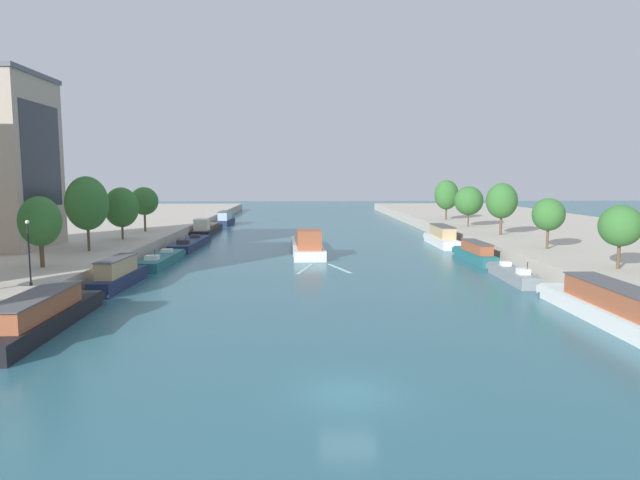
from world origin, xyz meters
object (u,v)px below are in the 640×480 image
(moored_boat_left_near, at_px, (191,243))
(moored_boat_right_far, at_px, (512,274))
(tree_left_third, at_px, (87,203))
(tree_right_end_of_row, at_px, (469,201))
(tree_right_second, at_px, (447,195))
(tree_left_midway, at_px, (40,221))
(moored_boat_right_upstream, at_px, (610,306))
(tree_right_far, at_px, (502,201))
(tree_left_second, at_px, (121,207))
(moored_boat_left_downstream, at_px, (119,275))
(tree_right_third, at_px, (620,226))
(lamppost_left_bank, at_px, (29,250))
(moored_boat_left_far, at_px, (225,219))
(moored_boat_right_second, at_px, (441,237))
(tree_left_nearest, at_px, (144,201))
(moored_boat_left_lone, at_px, (41,315))
(moored_boat_right_downstream, at_px, (475,253))
(tree_right_midway, at_px, (548,215))
(moored_boat_left_midway, at_px, (162,260))
(moored_boat_left_upstream, at_px, (207,229))
(barge_midriver, at_px, (307,245))

(moored_boat_left_near, relative_size, moored_boat_right_far, 1.46)
(moored_boat_left_near, xyz_separation_m, tree_left_third, (-7.10, -17.11, 6.29))
(tree_left_third, xyz_separation_m, tree_right_end_of_row, (48.53, 27.03, -0.94))
(tree_right_second, bearing_deg, tree_left_midway, -133.15)
(moored_boat_right_upstream, bearing_deg, tree_left_midway, 163.34)
(tree_right_far, bearing_deg, moored_boat_right_upstream, -99.92)
(moored_boat_left_near, xyz_separation_m, tree_left_second, (-7.14, -6.19, 5.28))
(moored_boat_left_downstream, height_order, tree_left_midway, tree_left_midway)
(tree_right_third, bearing_deg, lamppost_left_bank, -173.16)
(moored_boat_right_far, relative_size, tree_right_end_of_row, 1.62)
(moored_boat_left_far, xyz_separation_m, tree_right_end_of_row, (41.65, -25.87, 4.73))
(moored_boat_right_second, xyz_separation_m, lamppost_left_bank, (-38.97, -36.53, 3.20))
(tree_right_third, bearing_deg, tree_left_third, 165.12)
(moored_boat_right_far, bearing_deg, tree_right_far, 72.32)
(tree_left_nearest, bearing_deg, moored_boat_left_lone, -82.00)
(tree_left_midway, distance_m, tree_right_far, 54.98)
(moored_boat_left_lone, height_order, moored_boat_right_upstream, moored_boat_right_upstream)
(moored_boat_left_downstream, bearing_deg, tree_left_second, 107.08)
(moored_boat_right_downstream, height_order, lamppost_left_bank, lamppost_left_bank)
(moored_boat_right_second, bearing_deg, lamppost_left_bank, -136.85)
(moored_boat_left_lone, distance_m, moored_boat_right_second, 55.12)
(moored_boat_left_near, relative_size, lamppost_left_bank, 3.20)
(tree_left_midway, height_order, tree_left_second, tree_left_second)
(moored_boat_right_upstream, xyz_separation_m, tree_left_nearest, (-42.59, 44.15, 5.05))
(moored_boat_left_far, distance_m, tree_right_midway, 67.61)
(tree_right_far, distance_m, tree_right_end_of_row, 12.60)
(moored_boat_right_upstream, distance_m, tree_right_midway, 24.56)
(moored_boat_left_midway, bearing_deg, moored_boat_left_upstream, 91.32)
(moored_boat_left_downstream, bearing_deg, moored_boat_right_upstream, -19.78)
(moored_boat_left_near, relative_size, tree_left_midway, 2.46)
(moored_boat_left_far, relative_size, tree_right_end_of_row, 1.83)
(moored_boat_left_upstream, xyz_separation_m, moored_boat_right_second, (35.82, -17.35, 0.33))
(moored_boat_left_far, height_order, tree_right_midway, tree_right_midway)
(barge_midriver, xyz_separation_m, moored_boat_left_midway, (-16.08, -8.79, -0.44))
(tree_left_third, relative_size, tree_right_far, 1.12)
(tree_right_end_of_row, bearing_deg, moored_boat_left_lone, -129.70)
(moored_boat_left_midway, height_order, moored_boat_right_downstream, moored_boat_right_downstream)
(moored_boat_left_upstream, xyz_separation_m, tree_right_end_of_row, (42.36, -8.33, 5.03))
(moored_boat_left_near, xyz_separation_m, tree_left_nearest, (-7.20, 3.85, 5.63))
(tree_left_nearest, distance_m, tree_right_far, 49.60)
(moored_boat_right_upstream, xyz_separation_m, tree_left_second, (-42.53, 34.10, 4.70))
(moored_boat_right_upstream, relative_size, moored_boat_right_second, 1.25)
(moored_boat_right_downstream, xyz_separation_m, tree_right_far, (6.95, 10.96, 5.44))
(tree_right_third, height_order, tree_right_second, tree_right_second)
(tree_right_third, height_order, lamppost_left_bank, tree_right_third)
(moored_boat_left_far, relative_size, tree_left_nearest, 1.83)
(moored_boat_left_upstream, distance_m, moored_boat_right_far, 56.30)
(moored_boat_left_upstream, bearing_deg, tree_right_second, 8.25)
(moored_boat_left_midway, height_order, moored_boat_left_far, moored_boat_left_far)
(moored_boat_left_upstream, height_order, moored_boat_left_far, moored_boat_left_upstream)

